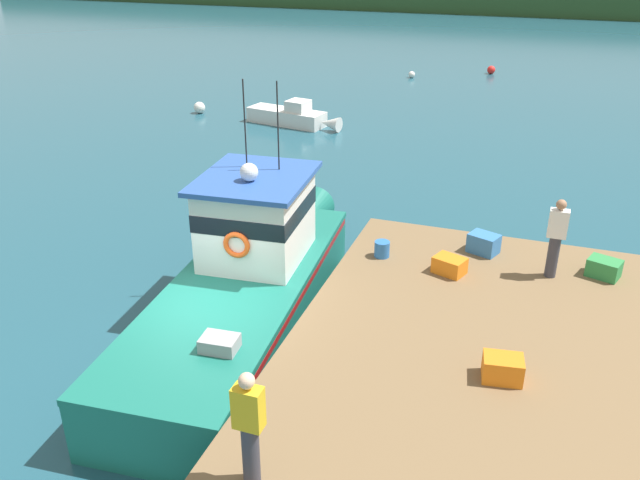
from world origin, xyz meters
The scene contains 14 objects.
ground_plane centered at (0.00, 0.00, 0.00)m, with size 200.00×200.00×0.00m, color #1E4C5B.
dock centered at (4.80, 0.00, 1.07)m, with size 6.00×9.00×1.20m.
main_fishing_boat centered at (0.15, 1.10, 1.01)m, with size 3.18×9.92×4.80m.
crate_single_by_cleat centered at (6.92, 3.22, 1.38)m, with size 0.60×0.44×0.36m, color #2D8442.
crate_single_far centered at (4.54, 3.52, 1.41)m, with size 0.60×0.44×0.42m, color #3370B2.
crate_stack_mid_dock centered at (5.34, -0.84, 1.39)m, with size 0.60×0.44×0.39m, color orange.
crate_stack_near_edge centered at (4.02, 2.35, 1.37)m, with size 0.60×0.44×0.34m, color orange.
bait_bucket centered at (2.55, 2.62, 1.37)m, with size 0.32×0.32×0.34m, color #2866B2.
deckhand_by_the_boat centered at (2.60, -3.98, 2.06)m, with size 0.36×0.22×1.63m.
deckhand_further_back centered at (5.93, 2.89, 2.06)m, with size 0.36×0.22×1.63m.
moored_boat_near_channel centered at (-4.65, 15.66, 0.37)m, with size 4.30×1.68×1.07m.
mooring_buoy_inshore centered at (2.02, 29.54, 0.23)m, with size 0.45×0.45×0.45m, color red.
mooring_buoy_channel_marker centered at (-2.01, 26.94, 0.18)m, with size 0.36×0.36×0.36m, color silver.
mooring_buoy_spare_mooring centered at (-9.30, 16.11, 0.25)m, with size 0.50×0.50×0.50m, color silver.
Camera 1 is at (5.45, -9.50, 7.43)m, focal length 36.92 mm.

